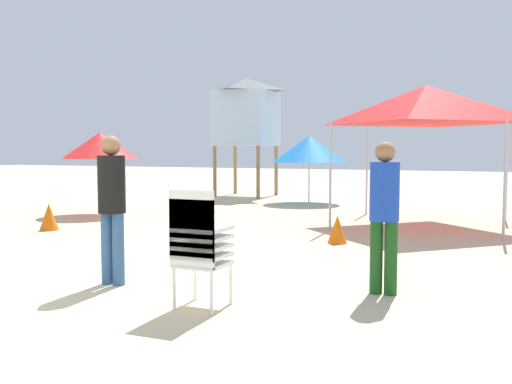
% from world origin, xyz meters
% --- Properties ---
extents(stacked_plastic_chairs, '(0.48, 0.48, 1.20)m').
position_xyz_m(stacked_plastic_chairs, '(1.98, 1.23, 0.70)').
color(stacked_plastic_chairs, white).
rests_on(stacked_plastic_chairs, ground).
extents(lifeguard_near_left, '(0.32, 0.32, 1.75)m').
position_xyz_m(lifeguard_near_left, '(0.53, 1.77, 1.01)').
color(lifeguard_near_left, '#33598C').
rests_on(lifeguard_near_left, ground).
extents(lifeguard_near_center, '(0.32, 0.32, 1.67)m').
position_xyz_m(lifeguard_near_center, '(3.54, 2.58, 0.96)').
color(lifeguard_near_center, '#194C19').
rests_on(lifeguard_near_center, ground).
extents(popup_canopy, '(3.17, 3.17, 2.90)m').
position_xyz_m(popup_canopy, '(3.14, 8.75, 2.50)').
color(popup_canopy, '#B2B2B7').
rests_on(popup_canopy, ground).
extents(lifeguard_tower, '(1.98, 1.98, 3.94)m').
position_xyz_m(lifeguard_tower, '(-3.40, 14.18, 2.83)').
color(lifeguard_tower, olive).
rests_on(lifeguard_tower, ground).
extents(beach_umbrella_left, '(1.82, 1.82, 1.99)m').
position_xyz_m(beach_umbrella_left, '(-4.35, 7.74, 1.67)').
color(beach_umbrella_left, beige).
rests_on(beach_umbrella_left, ground).
extents(beach_umbrella_mid, '(2.18, 2.18, 1.97)m').
position_xyz_m(beach_umbrella_mid, '(-0.65, 12.61, 1.59)').
color(beach_umbrella_mid, beige).
rests_on(beach_umbrella_mid, ground).
extents(traffic_cone_near, '(0.37, 0.37, 0.53)m').
position_xyz_m(traffic_cone_near, '(-3.50, 5.06, 0.26)').
color(traffic_cone_near, orange).
rests_on(traffic_cone_near, ground).
extents(traffic_cone_far, '(0.33, 0.33, 0.48)m').
position_xyz_m(traffic_cone_far, '(2.13, 5.76, 0.24)').
color(traffic_cone_far, orange).
rests_on(traffic_cone_far, ground).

